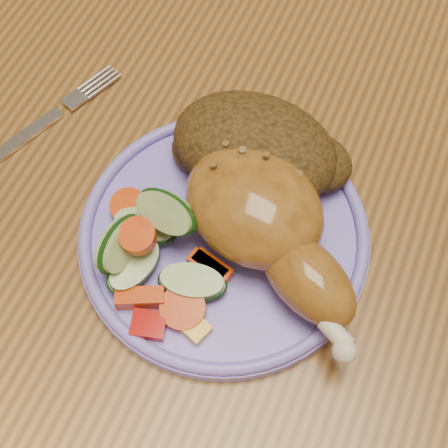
# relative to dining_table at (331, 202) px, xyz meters

# --- Properties ---
(ground) EXTENTS (4.00, 4.00, 0.00)m
(ground) POSITION_rel_dining_table_xyz_m (0.00, 0.00, -0.67)
(ground) COLOR #53361C
(ground) RESTS_ON ground
(dining_table) EXTENTS (0.90, 1.40, 0.75)m
(dining_table) POSITION_rel_dining_table_xyz_m (0.00, 0.00, 0.00)
(dining_table) COLOR brown
(dining_table) RESTS_ON ground
(plate) EXTENTS (0.23, 0.23, 0.01)m
(plate) POSITION_rel_dining_table_xyz_m (-0.07, -0.12, 0.09)
(plate) COLOR #796ADA
(plate) RESTS_ON dining_table
(plate_rim) EXTENTS (0.23, 0.23, 0.01)m
(plate_rim) POSITION_rel_dining_table_xyz_m (-0.07, -0.12, 0.10)
(plate_rim) COLOR #796ADA
(plate_rim) RESTS_ON plate
(chicken_leg) EXTENTS (0.18, 0.15, 0.06)m
(chicken_leg) POSITION_rel_dining_table_xyz_m (-0.03, -0.11, 0.12)
(chicken_leg) COLOR #8D5B1D
(chicken_leg) RESTS_ON plate
(rice_pilaf) EXTENTS (0.15, 0.10, 0.06)m
(rice_pilaf) POSITION_rel_dining_table_xyz_m (-0.07, -0.05, 0.12)
(rice_pilaf) COLOR #453011
(rice_pilaf) RESTS_ON plate
(vegetable_pile) EXTENTS (0.12, 0.12, 0.06)m
(vegetable_pile) POSITION_rel_dining_table_xyz_m (-0.10, -0.16, 0.11)
(vegetable_pile) COLOR #A50A05
(vegetable_pile) RESTS_ON plate
(fork) EXTENTS (0.07, 0.15, 0.00)m
(fork) POSITION_rel_dining_table_xyz_m (-0.26, -0.08, 0.09)
(fork) COLOR silver
(fork) RESTS_ON dining_table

